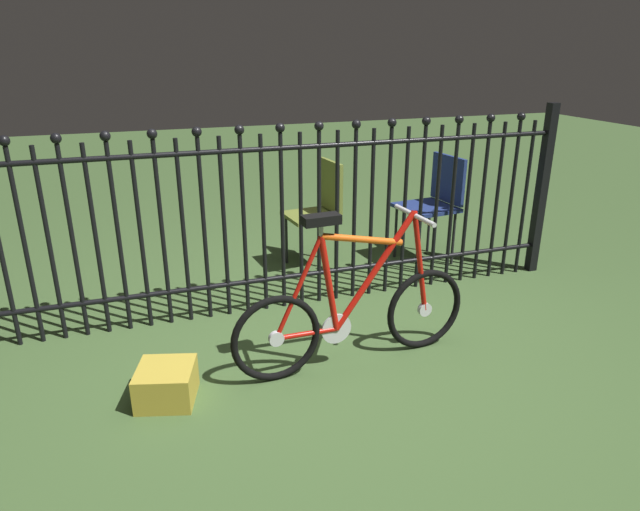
# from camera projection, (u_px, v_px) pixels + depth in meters

# --- Properties ---
(ground_plane) EXTENTS (20.00, 20.00, 0.00)m
(ground_plane) POSITION_uv_depth(u_px,v_px,m) (318.00, 355.00, 3.34)
(ground_plane) COLOR #3C572C
(iron_fence) EXTENTS (4.26, 0.07, 1.33)m
(iron_fence) POSITION_uv_depth(u_px,v_px,m) (276.00, 215.00, 3.73)
(iron_fence) COLOR black
(iron_fence) RESTS_ON ground
(bicycle) EXTENTS (1.44, 0.40, 0.92)m
(bicycle) POSITION_uv_depth(u_px,v_px,m) (354.00, 312.00, 3.16)
(bicycle) COLOR black
(bicycle) RESTS_ON ground
(chair_olive) EXTENTS (0.43, 0.42, 0.87)m
(chair_olive) POSITION_uv_depth(u_px,v_px,m) (320.00, 205.00, 4.54)
(chair_olive) COLOR black
(chair_olive) RESTS_ON ground
(chair_navy) EXTENTS (0.48, 0.48, 0.89)m
(chair_navy) POSITION_uv_depth(u_px,v_px,m) (435.00, 198.00, 4.66)
(chair_navy) COLOR black
(chair_navy) RESTS_ON ground
(display_crate) EXTENTS (0.35, 0.35, 0.19)m
(display_crate) POSITION_uv_depth(u_px,v_px,m) (166.00, 384.00, 2.90)
(display_crate) COLOR #B29933
(display_crate) RESTS_ON ground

